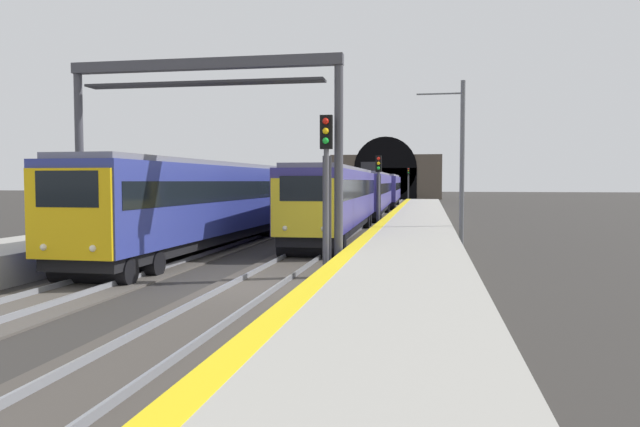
% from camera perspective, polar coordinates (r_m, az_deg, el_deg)
% --- Properties ---
extents(ground_plane, '(320.00, 320.00, 0.00)m').
position_cam_1_polar(ground_plane, '(17.52, -6.18, -7.16)').
color(ground_plane, '#302D2B').
extents(platform_right, '(112.00, 3.77, 0.97)m').
position_cam_1_polar(platform_right, '(16.76, 7.67, -5.96)').
color(platform_right, '#9E9B93').
rests_on(platform_right, ground_plane).
extents(platform_right_edge_strip, '(112.00, 0.50, 0.01)m').
position_cam_1_polar(platform_right_edge_strip, '(16.84, 2.11, -4.22)').
color(platform_right_edge_strip, yellow).
rests_on(platform_right_edge_strip, platform_right).
extents(track_main_line, '(160.00, 2.83, 0.21)m').
position_cam_1_polar(track_main_line, '(17.52, -6.18, -7.02)').
color(track_main_line, '#423D38').
rests_on(track_main_line, ground_plane).
extents(track_adjacent_line, '(160.00, 3.05, 0.21)m').
position_cam_1_polar(track_adjacent_line, '(19.43, -20.07, -6.19)').
color(track_adjacent_line, '#4C4742').
rests_on(track_adjacent_line, ground_plane).
extents(train_main_approaching, '(58.20, 3.15, 4.73)m').
position_cam_1_polar(train_main_approaching, '(51.64, 4.84, 2.07)').
color(train_main_approaching, navy).
rests_on(train_main_approaching, ground_plane).
extents(train_adjacent_platform, '(39.75, 3.25, 3.95)m').
position_cam_1_polar(train_adjacent_platform, '(36.48, -5.20, 1.70)').
color(train_adjacent_platform, navy).
rests_on(train_adjacent_platform, ground_plane).
extents(railway_signal_near, '(0.39, 0.38, 5.16)m').
position_cam_1_polar(railway_signal_near, '(18.78, 0.61, 3.14)').
color(railway_signal_near, '#4C4C54').
rests_on(railway_signal_near, ground_plane).
extents(railway_signal_mid, '(0.39, 0.38, 4.73)m').
position_cam_1_polar(railway_signal_mid, '(38.39, 5.57, 2.75)').
color(railway_signal_mid, '#4C4C54').
rests_on(railway_signal_mid, ground_plane).
extents(railway_signal_far, '(0.39, 0.38, 5.20)m').
position_cam_1_polar(railway_signal_far, '(94.44, 8.38, 3.10)').
color(railway_signal_far, '#38383D').
rests_on(railway_signal_far, ground_plane).
extents(overhead_signal_gantry, '(0.70, 9.28, 7.11)m').
position_cam_1_polar(overhead_signal_gantry, '(20.37, -11.01, 9.56)').
color(overhead_signal_gantry, '#3F3F47').
rests_on(overhead_signal_gantry, ground_plane).
extents(tunnel_portal, '(2.31, 18.93, 10.62)m').
position_cam_1_polar(tunnel_portal, '(103.58, 6.24, 3.49)').
color(tunnel_portal, '#51473D').
rests_on(tunnel_portal, ground_plane).
extents(catenary_mast_near, '(0.22, 2.28, 7.87)m').
position_cam_1_polar(catenary_mast_near, '(29.46, 13.26, 4.84)').
color(catenary_mast_near, '#595B60').
rests_on(catenary_mast_near, ground_plane).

